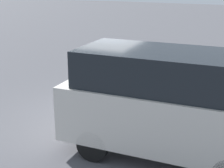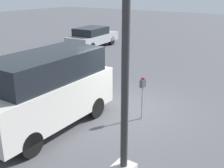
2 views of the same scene
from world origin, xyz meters
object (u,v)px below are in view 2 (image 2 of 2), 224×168
at_px(parking_meter_near, 143,88).
at_px(lamp_post, 125,98).
at_px(car_distant, 92,37).
at_px(parked_van, 46,89).

height_order(parking_meter_near, lamp_post, lamp_post).
relative_size(lamp_post, car_distant, 1.46).
bearing_deg(car_distant, lamp_post, -143.61).
bearing_deg(parked_van, lamp_post, 71.88).
height_order(parked_van, car_distant, parked_van).
relative_size(lamp_post, parked_van, 1.45).
height_order(lamp_post, car_distant, lamp_post).
bearing_deg(car_distant, parking_meter_near, -138.37).
bearing_deg(parking_meter_near, lamp_post, 29.41).
relative_size(parking_meter_near, parked_van, 0.32).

